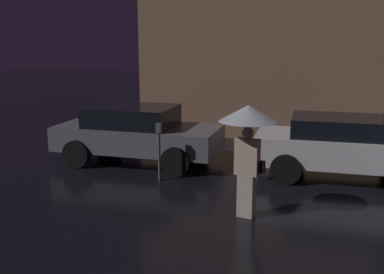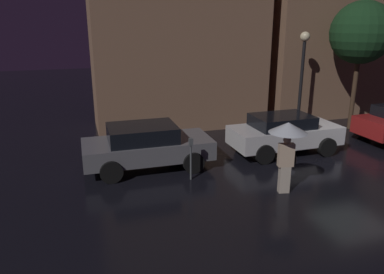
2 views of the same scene
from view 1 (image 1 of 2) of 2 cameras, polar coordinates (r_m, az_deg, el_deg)
The scene contains 4 objects.
parked_car_grey at distance 12.50m, azimuth -6.56°, elevation 0.52°, with size 4.19×2.04×1.46m.
parked_car_white at distance 11.57m, azimuth 17.50°, elevation -0.98°, with size 4.06×1.90×1.43m.
pedestrian_with_umbrella at distance 8.55m, azimuth 6.66°, elevation 0.96°, with size 1.06×1.06×2.07m.
parking_meter at distance 10.84m, azimuth -3.92°, elevation -1.02°, with size 0.12×0.10×1.33m.
Camera 1 is at (-2.54, -9.78, 3.31)m, focal length 45.00 mm.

